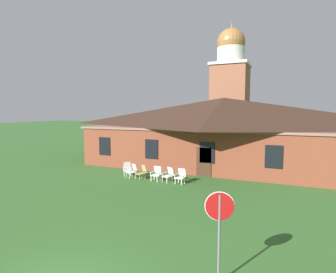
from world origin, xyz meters
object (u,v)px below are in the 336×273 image
object	(u,v)px
lawn_chair_by_porch	(127,168)
lawn_chair_middle	(157,173)
lawn_chair_left_end	(142,172)
stop_sign	(219,218)
lawn_chair_right_end	(169,174)
lawn_chair_far_side	(181,176)
lawn_chair_near_door	(132,171)

from	to	relation	value
lawn_chair_by_porch	lawn_chair_middle	world-z (taller)	same
lawn_chair_left_end	lawn_chair_middle	xyz separation A→B (m)	(1.11, 0.03, 0.00)
stop_sign	lawn_chair_right_end	world-z (taller)	stop_sign
stop_sign	lawn_chair_middle	size ratio (longest dim) A/B	2.68
stop_sign	lawn_chair_right_end	xyz separation A→B (m)	(-5.63, 9.37, -1.33)
lawn_chair_by_porch	lawn_chair_far_side	size ratio (longest dim) A/B	1.00
lawn_chair_left_end	lawn_chair_far_side	distance (m)	2.89
lawn_chair_by_porch	lawn_chair_right_end	distance (m)	3.59
stop_sign	lawn_chair_far_side	distance (m)	10.56
lawn_chair_middle	lawn_chair_far_side	size ratio (longest dim) A/B	1.00
lawn_chair_far_side	stop_sign	bearing A→B (deg)	-63.06
lawn_chair_near_door	lawn_chair_left_end	size ratio (longest dim) A/B	1.00
lawn_chair_by_porch	lawn_chair_far_side	bearing A→B (deg)	-6.89
stop_sign	lawn_chair_middle	xyz separation A→B (m)	(-6.53, 9.37, -1.33)
stop_sign	lawn_chair_right_end	distance (m)	11.01
lawn_chair_near_door	lawn_chair_left_end	distance (m)	0.83
lawn_chair_far_side	lawn_chair_middle	bearing A→B (deg)	179.16
stop_sign	lawn_chair_middle	bearing A→B (deg)	124.88
lawn_chair_right_end	lawn_chair_middle	bearing A→B (deg)	-179.96
lawn_chair_by_porch	lawn_chair_far_side	xyz separation A→B (m)	(4.44, -0.54, 0.00)
lawn_chair_middle	lawn_chair_by_porch	bearing A→B (deg)	169.13
lawn_chair_middle	lawn_chair_far_side	xyz separation A→B (m)	(1.78, -0.03, 0.00)
lawn_chair_middle	lawn_chair_right_end	distance (m)	0.90
lawn_chair_near_door	lawn_chair_middle	bearing A→B (deg)	-1.29
lawn_chair_by_porch	stop_sign	bearing A→B (deg)	-47.07
lawn_chair_left_end	lawn_chair_far_side	bearing A→B (deg)	0.04
lawn_chair_left_end	lawn_chair_near_door	bearing A→B (deg)	175.02
stop_sign	lawn_chair_near_door	world-z (taller)	stop_sign
lawn_chair_middle	lawn_chair_far_side	bearing A→B (deg)	-0.84
lawn_chair_near_door	lawn_chair_middle	world-z (taller)	same
stop_sign	lawn_chair_far_side	bearing A→B (deg)	116.94
stop_sign	lawn_chair_by_porch	bearing A→B (deg)	132.93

